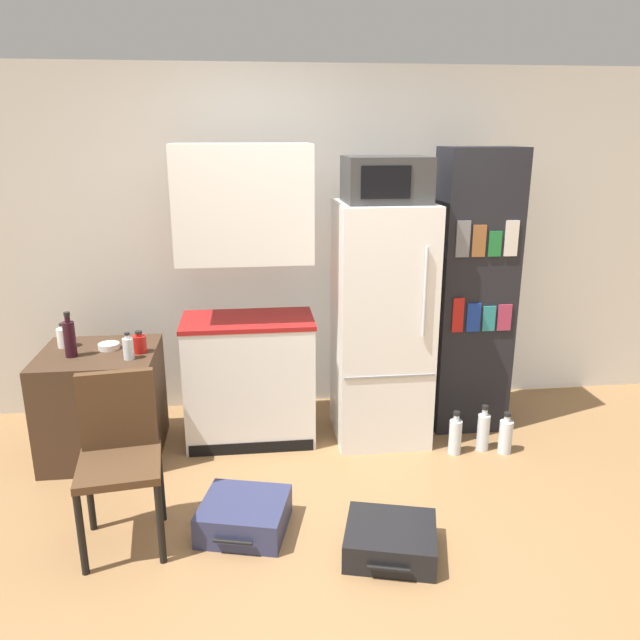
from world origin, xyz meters
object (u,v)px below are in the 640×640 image
at_px(suitcase_small_flat, 391,540).
at_px(suitcase_large_flat, 244,516).
at_px(bookshelf, 473,293).
at_px(water_bottle_back, 455,436).
at_px(water_bottle_middle, 506,436).
at_px(refrigerator, 381,324).
at_px(bowl, 109,346).
at_px(bottle_milk_white, 64,337).
at_px(water_bottle_front, 483,431).
at_px(microwave, 386,180).
at_px(kitchen_hutch, 247,310).
at_px(side_table, 103,403).
at_px(bottle_clear_short, 128,348).
at_px(chair, 119,444).
at_px(bottle_ketchup_red, 139,344).
at_px(bottle_wine_dark, 70,338).

bearing_deg(suitcase_small_flat, suitcase_large_flat, 174.27).
xyz_separation_m(bookshelf, suitcase_large_flat, (-1.60, -1.12, -0.89)).
bearing_deg(water_bottle_back, bookshelf, 63.81).
bearing_deg(suitcase_small_flat, water_bottle_middle, 58.58).
height_order(refrigerator, bowl, refrigerator).
xyz_separation_m(bottle_milk_white, suitcase_large_flat, (1.13, -1.09, -0.69)).
relative_size(refrigerator, water_bottle_front, 5.05).
distance_m(microwave, bookshelf, 1.03).
bearing_deg(kitchen_hutch, suitcase_small_flat, -63.00).
bearing_deg(kitchen_hutch, side_table, -174.25).
bearing_deg(bookshelf, water_bottle_front, -92.11).
relative_size(bottle_clear_short, suitcase_small_flat, 0.31).
xyz_separation_m(chair, suitcase_small_flat, (1.34, -0.31, -0.45)).
relative_size(bottle_milk_white, water_bottle_front, 0.50).
xyz_separation_m(bookshelf, water_bottle_back, (-0.22, -0.44, -0.85)).
xyz_separation_m(bottle_ketchup_red, bottle_wine_dark, (-0.41, -0.03, 0.06)).
bearing_deg(bottle_ketchup_red, refrigerator, 3.31).
relative_size(bookshelf, bottle_ketchup_red, 13.93).
xyz_separation_m(refrigerator, bottle_ketchup_red, (-1.57, -0.09, -0.04)).
xyz_separation_m(bottle_clear_short, bottle_wine_dark, (-0.36, 0.09, 0.05)).
bearing_deg(water_bottle_back, kitchen_hutch, 163.89).
relative_size(kitchen_hutch, microwave, 3.81).
bearing_deg(bottle_clear_short, microwave, 7.13).
bearing_deg(bottle_clear_short, water_bottle_front, -2.59).
bearing_deg(bottle_clear_short, suitcase_large_flat, -49.82).
height_order(microwave, bottle_wine_dark, microwave).
bearing_deg(bottle_wine_dark, bottle_clear_short, -13.38).
bearing_deg(bottle_milk_white, water_bottle_middle, -8.72).
relative_size(microwave, bookshelf, 0.27).
distance_m(bottle_ketchup_red, bottle_milk_white, 0.53).
distance_m(refrigerator, bookshelf, 0.69).
distance_m(bowl, suitcase_small_flat, 2.14).
height_order(bookshelf, bowl, bookshelf).
height_order(bottle_ketchup_red, water_bottle_back, bottle_ketchup_red).
relative_size(refrigerator, water_bottle_middle, 5.62).
bearing_deg(kitchen_hutch, bottle_wine_dark, -171.22).
bearing_deg(water_bottle_middle, suitcase_large_flat, -159.28).
height_order(kitchen_hutch, water_bottle_middle, kitchen_hutch).
bearing_deg(water_bottle_back, side_table, 172.80).
distance_m(side_table, bottle_milk_white, 0.49).
bearing_deg(water_bottle_front, bowl, 172.79).
height_order(side_table, bottle_wine_dark, bottle_wine_dark).
distance_m(microwave, bottle_ketchup_red, 1.86).
distance_m(bottle_clear_short, chair, 0.82).
height_order(side_table, water_bottle_back, side_table).
height_order(suitcase_large_flat, water_bottle_back, water_bottle_back).
relative_size(water_bottle_front, water_bottle_back, 1.07).
height_order(side_table, bottle_milk_white, bottle_milk_white).
relative_size(refrigerator, bottle_clear_short, 9.55).
bearing_deg(bottle_milk_white, suitcase_small_flat, -36.22).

